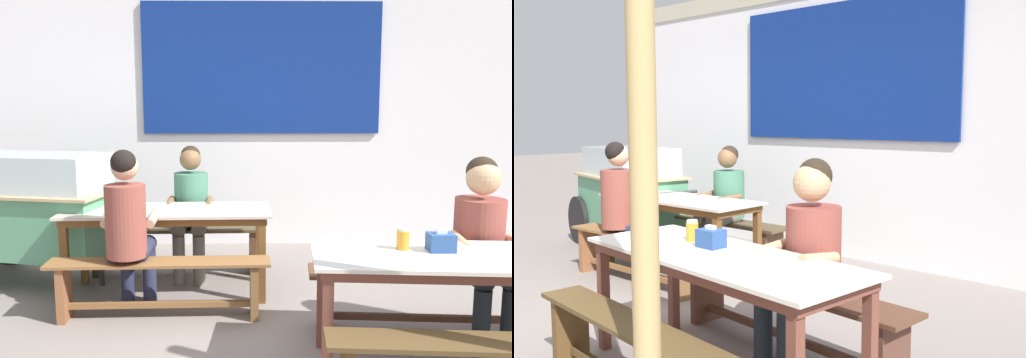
# 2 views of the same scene
# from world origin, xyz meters

# --- Properties ---
(ground_plane) EXTENTS (40.00, 40.00, 0.00)m
(ground_plane) POSITION_xyz_m (0.00, 0.00, 0.00)
(ground_plane) COLOR gray
(backdrop_wall) EXTENTS (6.55, 0.23, 3.04)m
(backdrop_wall) POSITION_xyz_m (0.00, 2.55, 1.60)
(backdrop_wall) COLOR white
(backdrop_wall) RESTS_ON ground_plane
(dining_table_far) EXTENTS (1.75, 0.68, 0.73)m
(dining_table_far) POSITION_xyz_m (-0.77, 0.93, 0.66)
(dining_table_far) COLOR beige
(dining_table_far) RESTS_ON ground_plane
(dining_table_near) EXTENTS (1.92, 0.81, 0.73)m
(dining_table_near) POSITION_xyz_m (1.23, -0.43, 0.66)
(dining_table_near) COLOR silver
(dining_table_near) RESTS_ON ground_plane
(bench_far_back) EXTENTS (1.73, 0.36, 0.45)m
(bench_far_back) POSITION_xyz_m (-0.79, 1.47, 0.31)
(bench_far_back) COLOR brown
(bench_far_back) RESTS_ON ground_plane
(bench_far_front) EXTENTS (1.67, 0.30, 0.45)m
(bench_far_front) POSITION_xyz_m (-0.76, 0.39, 0.29)
(bench_far_front) COLOR brown
(bench_far_front) RESTS_ON ground_plane
(bench_near_back) EXTENTS (1.88, 0.46, 0.45)m
(bench_near_back) POSITION_xyz_m (1.27, 0.11, 0.31)
(bench_near_back) COLOR brown
(bench_near_back) RESTS_ON ground_plane
(food_cart) EXTENTS (1.90, 1.15, 1.17)m
(food_cart) POSITION_xyz_m (-2.02, 1.24, 0.70)
(food_cart) COLOR #55986F
(food_cart) RESTS_ON ground_plane
(person_left_back_turned) EXTENTS (0.42, 0.54, 1.29)m
(person_left_back_turned) POSITION_xyz_m (-0.99, 0.45, 0.73)
(person_left_back_turned) COLOR #272C48
(person_left_back_turned) RESTS_ON ground_plane
(person_right_near_table) EXTENTS (0.46, 0.57, 1.26)m
(person_right_near_table) POSITION_xyz_m (1.50, 0.02, 0.73)
(person_right_near_table) COLOR #1C242B
(person_right_near_table) RESTS_ON ground_plane
(person_center_facing) EXTENTS (0.43, 0.55, 1.23)m
(person_center_facing) POSITION_xyz_m (-0.63, 1.40, 0.70)
(person_center_facing) COLOR #67655A
(person_center_facing) RESTS_ON ground_plane
(tissue_box) EXTENTS (0.15, 0.12, 0.13)m
(tissue_box) POSITION_xyz_m (1.08, -0.35, 0.79)
(tissue_box) COLOR #294D8D
(tissue_box) RESTS_ON dining_table_near
(condiment_jar) EXTENTS (0.08, 0.08, 0.13)m
(condiment_jar) POSITION_xyz_m (0.86, -0.31, 0.80)
(condiment_jar) COLOR orange
(condiment_jar) RESTS_ON dining_table_near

